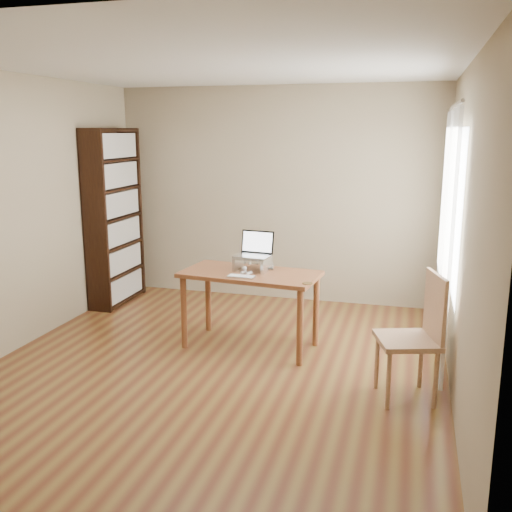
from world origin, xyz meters
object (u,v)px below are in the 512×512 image
Objects in this scene: desk at (250,283)px; chair at (418,333)px; bookshelf at (114,217)px; cat at (256,264)px; laptop at (254,250)px; keyboard at (241,277)px.

chair is at bearing -18.84° from desk.
bookshelf is at bearing 136.46° from chair.
desk is 1.72m from chair.
bookshelf reaches higher than cat.
cat reaches higher than desk.
cat is at bearing -38.87° from laptop.
bookshelf is at bearing 162.60° from laptop.
chair is (1.53, -0.84, -0.26)m from cat.
bookshelf is at bearing 151.02° from keyboard.
chair reaches higher than desk.
bookshelf reaches higher than laptop.
desk is (1.99, -1.01, -0.41)m from bookshelf.
cat is (2.02, -0.90, -0.24)m from bookshelf.
chair reaches higher than keyboard.
desk is 0.33m from laptop.
keyboard is at bearing -87.35° from laptop.
cat is (0.05, 0.33, 0.05)m from keyboard.
desk is 1.34× the size of chair.
laptop is (1.99, -0.87, -0.11)m from bookshelf.
bookshelf is 1.55× the size of desk.
bookshelf is 5.92× the size of laptop.
desk is 2.91× the size of cat.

